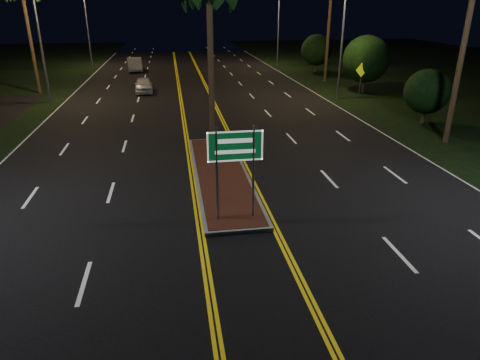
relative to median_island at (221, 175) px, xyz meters
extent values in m
plane|color=black|center=(0.00, -7.00, -0.08)|extent=(120.00, 120.00, 0.00)
cube|color=gray|center=(0.00, 0.00, -0.01)|extent=(2.25, 10.25, 0.15)
cube|color=#592819|center=(0.00, 0.00, 0.08)|extent=(2.00, 10.00, 0.02)
cylinder|color=gray|center=(-0.60, -4.20, 1.67)|extent=(0.08, 0.08, 3.20)
cylinder|color=gray|center=(0.60, -4.20, 1.67)|extent=(0.08, 0.08, 3.20)
cube|color=#07471E|center=(0.00, -4.20, 2.62)|extent=(1.80, 0.04, 1.00)
cube|color=white|center=(0.00, -4.22, 2.62)|extent=(1.80, 0.01, 1.00)
cylinder|color=gray|center=(-11.00, 17.00, 4.42)|extent=(0.18, 0.18, 9.00)
cylinder|color=gray|center=(-11.00, 37.00, 4.42)|extent=(0.18, 0.18, 9.00)
cylinder|color=gray|center=(11.00, 15.00, 4.42)|extent=(0.18, 0.18, 9.00)
cylinder|color=gray|center=(11.00, 35.00, 4.42)|extent=(0.18, 0.18, 9.00)
cylinder|color=#382819|center=(0.00, 3.50, 3.67)|extent=(0.28, 0.28, 7.50)
cylinder|color=#382819|center=(-12.80, 21.00, 3.92)|extent=(0.28, 0.28, 8.00)
cylinder|color=#382819|center=(12.50, 3.00, 4.17)|extent=(0.28, 0.28, 8.50)
cylinder|color=#382819|center=(12.80, 23.00, 4.67)|extent=(0.28, 0.28, 9.50)
cylinder|color=#382819|center=(13.50, 7.00, 0.37)|extent=(0.24, 0.24, 0.90)
sphere|color=black|center=(13.50, 7.00, 1.87)|extent=(2.70, 2.70, 2.70)
cylinder|color=#382819|center=(14.00, 17.00, 0.55)|extent=(0.24, 0.24, 1.26)
sphere|color=black|center=(14.00, 17.00, 2.65)|extent=(3.78, 3.78, 3.78)
cylinder|color=#382819|center=(13.80, 29.00, 0.46)|extent=(0.24, 0.24, 1.08)
sphere|color=black|center=(13.80, 29.00, 2.26)|extent=(3.24, 3.24, 3.24)
imported|color=silver|center=(-4.18, 19.99, 0.63)|extent=(2.06, 4.37, 1.43)
imported|color=#989BA0|center=(-5.76, 32.85, 0.75)|extent=(2.64, 5.19, 1.67)
cylinder|color=gray|center=(13.00, 15.46, 1.07)|extent=(0.07, 0.07, 2.31)
cube|color=#E5ED0C|center=(13.00, 15.44, 2.02)|extent=(1.09, 0.30, 1.11)
camera|label=1|loc=(-1.89, -17.01, 6.78)|focal=32.00mm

